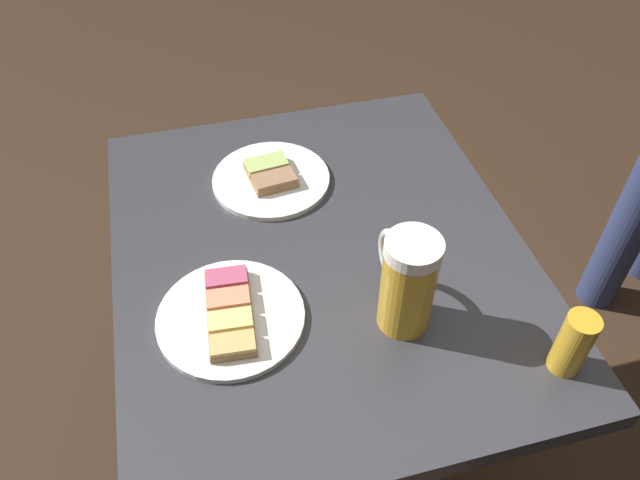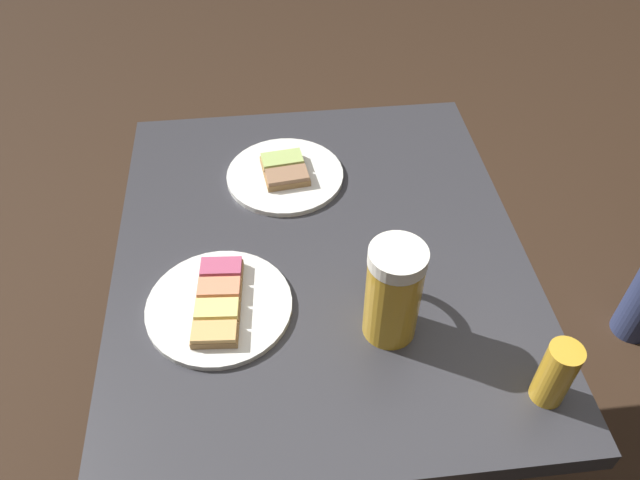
# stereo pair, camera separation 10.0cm
# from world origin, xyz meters

# --- Properties ---
(ground_plane) EXTENTS (6.00, 6.00, 0.00)m
(ground_plane) POSITION_xyz_m (0.00, 0.00, 0.00)
(ground_plane) COLOR #382619
(cafe_table) EXTENTS (0.68, 0.80, 0.75)m
(cafe_table) POSITION_xyz_m (0.00, 0.00, 0.58)
(cafe_table) COLOR black
(cafe_table) RESTS_ON ground_plane
(plate_near) EXTENTS (0.22, 0.22, 0.03)m
(plate_near) POSITION_xyz_m (0.17, 0.11, 0.76)
(plate_near) COLOR white
(plate_near) RESTS_ON cafe_table
(plate_far) EXTENTS (0.22, 0.22, 0.03)m
(plate_far) POSITION_xyz_m (0.04, -0.19, 0.76)
(plate_far) COLOR white
(plate_far) RESTS_ON cafe_table
(beer_mug) EXTENTS (0.08, 0.14, 0.17)m
(beer_mug) POSITION_xyz_m (-0.08, 0.17, 0.83)
(beer_mug) COLOR gold
(beer_mug) RESTS_ON cafe_table
(beer_glass_small) EXTENTS (0.05, 0.05, 0.11)m
(beer_glass_small) POSITION_xyz_m (-0.27, 0.30, 0.80)
(beer_glass_small) COLOR gold
(beer_glass_small) RESTS_ON cafe_table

